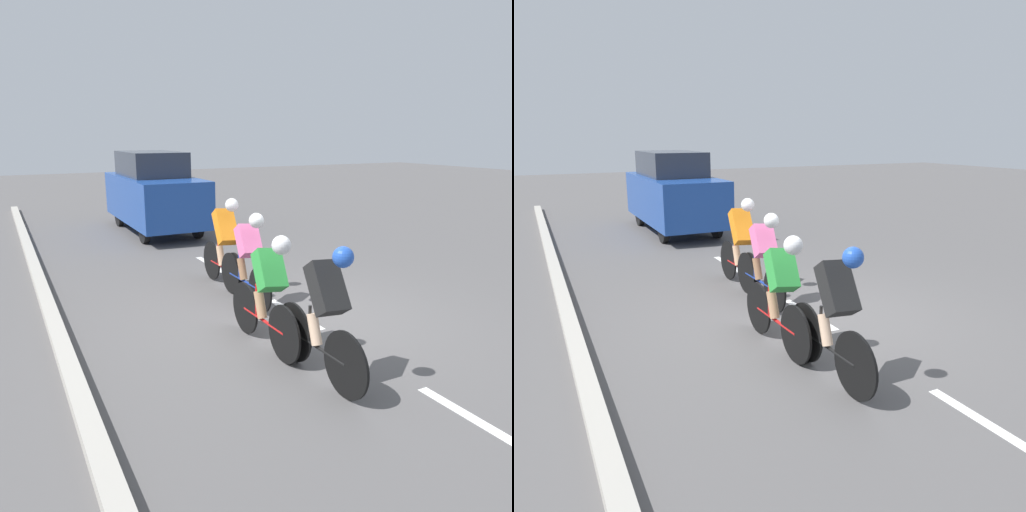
% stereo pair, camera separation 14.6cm
% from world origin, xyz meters
% --- Properties ---
extents(ground_plane, '(60.00, 60.00, 0.00)m').
position_xyz_m(ground_plane, '(0.00, 0.00, 0.00)').
color(ground_plane, '#565454').
extents(lane_stripe_near, '(0.12, 1.40, 0.01)m').
position_xyz_m(lane_stripe_near, '(0.00, 2.98, 0.00)').
color(lane_stripe_near, white).
rests_on(lane_stripe_near, ground).
extents(lane_stripe_mid, '(0.12, 1.40, 0.01)m').
position_xyz_m(lane_stripe_mid, '(0.00, -0.22, 0.00)').
color(lane_stripe_mid, white).
rests_on(lane_stripe_mid, ground).
extents(lane_stripe_far, '(0.12, 1.40, 0.01)m').
position_xyz_m(lane_stripe_far, '(0.00, -3.42, 0.00)').
color(lane_stripe_far, white).
rests_on(lane_stripe_far, ground).
extents(curb, '(0.20, 26.29, 0.14)m').
position_xyz_m(curb, '(3.20, -0.22, 0.07)').
color(curb, '#A8A399').
rests_on(curb, ground).
extents(cyclist_orange, '(0.36, 1.68, 1.57)m').
position_xyz_m(cyclist_orange, '(0.37, -1.89, 0.81)').
color(cyclist_orange, black).
rests_on(cyclist_orange, ground).
extents(cyclist_black, '(0.36, 1.66, 1.52)m').
position_xyz_m(cyclist_black, '(0.81, 1.63, 0.79)').
color(cyclist_black, black).
rests_on(cyclist_black, ground).
extents(cyclist_pink, '(0.36, 1.72, 1.45)m').
position_xyz_m(cyclist_pink, '(0.40, -0.97, 0.76)').
color(cyclist_pink, black).
rests_on(cyclist_pink, ground).
extents(cyclist_green, '(0.38, 1.69, 1.46)m').
position_xyz_m(cyclist_green, '(0.94, 0.65, 0.76)').
color(cyclist_green, black).
rests_on(cyclist_green, ground).
extents(support_car, '(1.70, 4.27, 2.12)m').
position_xyz_m(support_car, '(-0.04, -7.41, 1.06)').
color(support_car, black).
rests_on(support_car, ground).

